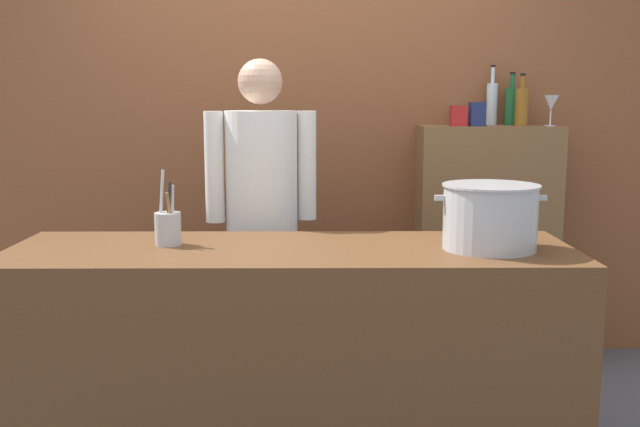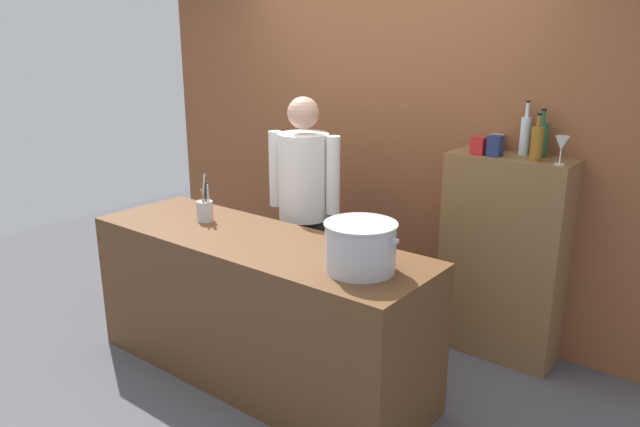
% 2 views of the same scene
% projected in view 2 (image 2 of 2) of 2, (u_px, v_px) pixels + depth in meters
% --- Properties ---
extents(ground_plane, '(8.00, 8.00, 0.00)m').
position_uv_depth(ground_plane, '(259.00, 374.00, 3.78)').
color(ground_plane, '#4C4C51').
extents(brick_back_panel, '(4.40, 0.10, 3.00)m').
position_uv_depth(brick_back_panel, '(386.00, 112.00, 4.41)').
color(brick_back_panel, brown).
rests_on(brick_back_panel, ground_plane).
extents(prep_counter, '(2.21, 0.70, 0.90)m').
position_uv_depth(prep_counter, '(257.00, 308.00, 3.65)').
color(prep_counter, brown).
rests_on(prep_counter, ground_plane).
extents(bar_cabinet, '(0.76, 0.32, 1.33)m').
position_uv_depth(bar_cabinet, '(503.00, 258.00, 3.87)').
color(bar_cabinet, brown).
rests_on(bar_cabinet, ground_plane).
extents(chef, '(0.52, 0.38, 1.66)m').
position_uv_depth(chef, '(304.00, 200.00, 4.09)').
color(chef, black).
rests_on(chef, ground_plane).
extents(stockpot_large, '(0.43, 0.37, 0.25)m').
position_uv_depth(stockpot_large, '(360.00, 247.00, 3.01)').
color(stockpot_large, '#B7BABF').
rests_on(stockpot_large, prep_counter).
extents(utensil_crock, '(0.10, 0.10, 0.30)m').
position_uv_depth(utensil_crock, '(205.00, 210.00, 3.83)').
color(utensil_crock, '#B7BABF').
rests_on(utensil_crock, prep_counter).
extents(wine_bottle_clear, '(0.06, 0.06, 0.33)m').
position_uv_depth(wine_bottle_clear, '(525.00, 135.00, 3.69)').
color(wine_bottle_clear, silver).
rests_on(wine_bottle_clear, bar_cabinet).
extents(wine_bottle_amber, '(0.07, 0.07, 0.28)m').
position_uv_depth(wine_bottle_amber, '(537.00, 143.00, 3.51)').
color(wine_bottle_amber, '#8C5919').
rests_on(wine_bottle_amber, bar_cabinet).
extents(wine_bottle_green, '(0.08, 0.08, 0.29)m').
position_uv_depth(wine_bottle_green, '(541.00, 139.00, 3.62)').
color(wine_bottle_green, '#1E592D').
rests_on(wine_bottle_green, bar_cabinet).
extents(wine_glass_wide, '(0.08, 0.08, 0.16)m').
position_uv_depth(wine_glass_wide, '(562.00, 144.00, 3.40)').
color(wine_glass_wide, silver).
rests_on(wine_glass_wide, bar_cabinet).
extents(spice_tin_silver, '(0.08, 0.08, 0.11)m').
position_uv_depth(spice_tin_silver, '(496.00, 143.00, 3.83)').
color(spice_tin_silver, '#B2B2B7').
rests_on(spice_tin_silver, bar_cabinet).
extents(spice_tin_navy, '(0.08, 0.08, 0.13)m').
position_uv_depth(spice_tin_navy, '(495.00, 146.00, 3.65)').
color(spice_tin_navy, navy).
rests_on(spice_tin_navy, bar_cabinet).
extents(spice_tin_red, '(0.08, 0.08, 0.11)m').
position_uv_depth(spice_tin_red, '(479.00, 146.00, 3.71)').
color(spice_tin_red, red).
rests_on(spice_tin_red, bar_cabinet).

